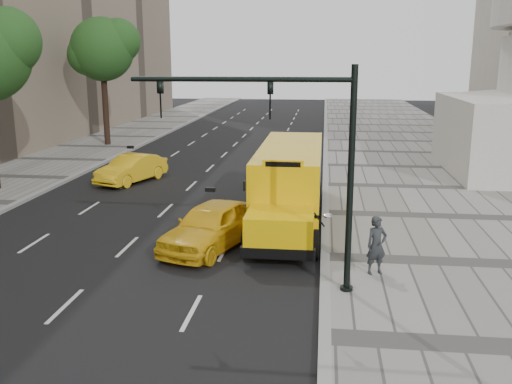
# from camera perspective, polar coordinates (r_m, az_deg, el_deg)

# --- Properties ---
(ground) EXTENTS (140.00, 140.00, 0.00)m
(ground) POSITION_cam_1_polar(r_m,az_deg,el_deg) (25.19, -6.84, -1.92)
(ground) COLOR black
(ground) RESTS_ON ground
(sidewalk_museum) EXTENTS (12.00, 140.00, 0.15)m
(sidewalk_museum) POSITION_cam_1_polar(r_m,az_deg,el_deg) (25.25, 20.70, -2.49)
(sidewalk_museum) COLOR gray
(sidewalk_museum) RESTS_ON ground
(curb_museum) EXTENTS (0.30, 140.00, 0.15)m
(curb_museum) POSITION_cam_1_polar(r_m,az_deg,el_deg) (24.48, 6.94, -2.19)
(curb_museum) COLOR gray
(curb_museum) RESTS_ON ground
(curb_far) EXTENTS (0.30, 140.00, 0.15)m
(curb_far) POSITION_cam_1_polar(r_m,az_deg,el_deg) (28.13, -22.90, -1.13)
(curb_far) COLOR gray
(curb_far) RESTS_ON ground
(tree_c) EXTENTS (5.21, 4.63, 9.50)m
(tree_c) POSITION_cam_1_polar(r_m,az_deg,el_deg) (44.52, -15.04, 13.66)
(tree_c) COLOR black
(tree_c) RESTS_ON ground
(school_bus) EXTENTS (2.96, 11.56, 3.19)m
(school_bus) POSITION_cam_1_polar(r_m,az_deg,el_deg) (23.63, 3.42, 1.54)
(school_bus) COLOR #F3BA04
(school_bus) RESTS_ON ground
(taxi_near) EXTENTS (3.42, 5.20, 1.65)m
(taxi_near) POSITION_cam_1_polar(r_m,az_deg,el_deg) (20.07, -4.53, -3.38)
(taxi_near) COLOR yellow
(taxi_near) RESTS_ON ground
(taxi_far) EXTENTS (3.02, 4.77, 1.48)m
(taxi_far) POSITION_cam_1_polar(r_m,az_deg,el_deg) (31.42, -12.34, 2.29)
(taxi_far) COLOR yellow
(taxi_far) RESTS_ON ground
(pedestrian) EXTENTS (0.77, 0.66, 1.80)m
(pedestrian) POSITION_cam_1_polar(r_m,az_deg,el_deg) (17.62, 11.96, -5.24)
(pedestrian) COLOR #272A2D
(pedestrian) RESTS_ON sidewalk_museum
(traffic_signal) EXTENTS (6.18, 0.36, 6.40)m
(traffic_signal) POSITION_cam_1_polar(r_m,az_deg,el_deg) (15.49, 4.33, 4.08)
(traffic_signal) COLOR black
(traffic_signal) RESTS_ON ground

